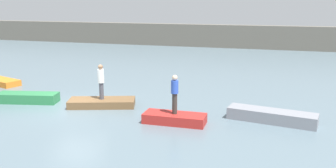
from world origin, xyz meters
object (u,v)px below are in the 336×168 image
rowboat_green (28,98)px  person_blue_shirt (175,92)px  rowboat_red (175,118)px  rowboat_orange (1,82)px  rowboat_grey (272,116)px  person_white_shirt (101,80)px  rowboat_brown (102,103)px

rowboat_green → person_blue_shirt: 8.48m
rowboat_green → rowboat_red: bearing=-19.3°
rowboat_orange → rowboat_red: 13.40m
rowboat_orange → rowboat_red: bearing=-0.4°
rowboat_green → rowboat_grey: size_ratio=0.82×
rowboat_grey → person_white_shirt: 8.40m
rowboat_green → person_blue_shirt: bearing=-19.3°
rowboat_green → rowboat_brown: (4.09, 0.47, -0.06)m
person_white_shirt → rowboat_grey: bearing=-0.2°
rowboat_orange → person_blue_shirt: (12.77, -4.07, 1.21)m
person_white_shirt → rowboat_orange: bearing=162.8°
rowboat_red → rowboat_grey: size_ratio=0.71×
rowboat_green → rowboat_brown: rowboat_green is taller
rowboat_red → person_blue_shirt: 1.18m
person_white_shirt → rowboat_red: bearing=-18.7°
rowboat_orange → rowboat_brown: 8.91m
person_blue_shirt → rowboat_green: bearing=173.4°
person_white_shirt → person_blue_shirt: bearing=-18.7°
person_blue_shirt → person_white_shirt: bearing=161.3°
rowboat_brown → person_blue_shirt: size_ratio=1.91×
rowboat_orange → person_white_shirt: person_white_shirt is taller
person_white_shirt → person_blue_shirt: (4.25, -1.44, 0.02)m
rowboat_grey → person_white_shirt: person_white_shirt is taller
rowboat_red → rowboat_orange: bearing=161.4°
rowboat_orange → rowboat_grey: size_ratio=0.75×
rowboat_orange → person_white_shirt: 8.99m
rowboat_brown → rowboat_red: 4.49m
rowboat_brown → rowboat_grey: bearing=-18.7°
rowboat_orange → person_blue_shirt: size_ratio=1.67×
rowboat_orange → rowboat_grey: bearing=8.3°
rowboat_brown → rowboat_green: bearing=168.1°
rowboat_orange → rowboat_grey: 17.05m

